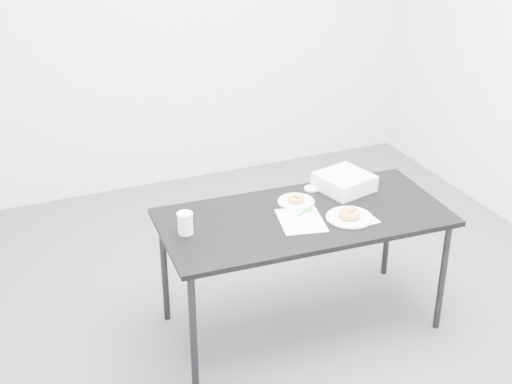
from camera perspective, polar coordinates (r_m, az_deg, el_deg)
name	(u,v)px	position (r m, az deg, el deg)	size (l,w,h in m)	color
floor	(280,312)	(4.25, 1.95, -9.57)	(4.00, 4.00, 0.00)	#515156
wall_back	(169,13)	(5.44, -6.94, 14.01)	(4.00, 0.02, 2.70)	white
table	(304,224)	(3.83, 3.84, -2.55)	(1.57, 0.80, 0.70)	black
scorecard	(301,220)	(3.74, 3.63, -2.28)	(0.22, 0.29, 0.00)	white
logo_patch	(308,210)	(3.85, 4.19, -1.45)	(0.05, 0.05, 0.00)	#3B922A
pen	(306,211)	(3.83, 3.98, -1.52)	(0.01, 0.01, 0.13)	#0D928D
napkin	(358,219)	(3.79, 8.16, -2.13)	(0.17, 0.17, 0.00)	white
plate_near	(349,217)	(3.79, 7.49, -2.04)	(0.25, 0.25, 0.01)	white
donut_near	(350,214)	(3.78, 7.51, -1.73)	(0.12, 0.12, 0.04)	#DA8445
plate_far	(296,202)	(3.93, 3.22, -0.76)	(0.20, 0.20, 0.01)	white
donut_far	(296,198)	(3.92, 3.23, -0.52)	(0.10, 0.10, 0.03)	#DA8445
coffee_cup	(185,223)	(3.61, -5.69, -2.49)	(0.08, 0.08, 0.12)	white
cup_lid	(311,189)	(4.08, 4.44, 0.27)	(0.08, 0.08, 0.01)	white
bakery_box	(344,182)	(4.09, 7.07, 0.82)	(0.27, 0.27, 0.09)	silver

